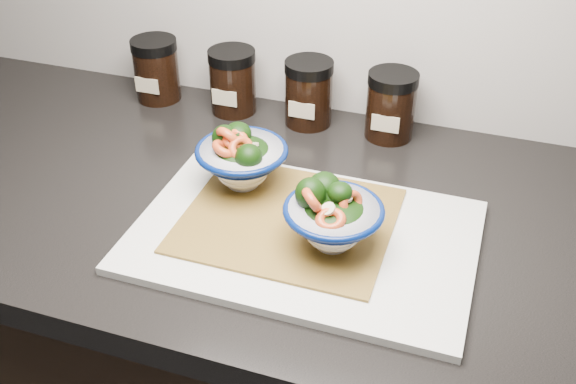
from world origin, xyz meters
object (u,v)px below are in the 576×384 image
(cutting_board, at_px, (304,236))
(bowl_right, at_px, (332,217))
(spice_jar_b, at_px, (233,81))
(spice_jar_a, at_px, (156,69))
(spice_jar_d, at_px, (391,105))
(bowl_left, at_px, (241,159))
(spice_jar_c, at_px, (309,93))

(cutting_board, height_order, bowl_right, bowl_right)
(bowl_right, relative_size, spice_jar_b, 1.14)
(spice_jar_a, distance_m, spice_jar_d, 0.43)
(bowl_right, distance_m, spice_jar_d, 0.32)
(bowl_left, distance_m, spice_jar_c, 0.23)
(bowl_left, height_order, spice_jar_a, bowl_left)
(bowl_left, bearing_deg, spice_jar_c, 83.09)
(spice_jar_b, distance_m, spice_jar_c, 0.14)
(cutting_board, distance_m, spice_jar_c, 0.33)
(cutting_board, height_order, spice_jar_c, spice_jar_c)
(bowl_right, height_order, spice_jar_d, spice_jar_d)
(bowl_left, distance_m, spice_jar_a, 0.35)
(cutting_board, relative_size, bowl_left, 3.37)
(spice_jar_a, xyz_separation_m, spice_jar_c, (0.29, 0.00, 0.00))
(bowl_right, xyz_separation_m, spice_jar_d, (0.01, 0.32, -0.00))
(cutting_board, distance_m, spice_jar_a, 0.49)
(spice_jar_a, height_order, spice_jar_b, same)
(spice_jar_a, xyz_separation_m, spice_jar_d, (0.43, 0.00, 0.00))
(bowl_left, distance_m, spice_jar_d, 0.29)
(bowl_right, distance_m, spice_jar_c, 0.35)
(bowl_left, relative_size, spice_jar_d, 1.18)
(bowl_left, relative_size, spice_jar_c, 1.18)
(spice_jar_d, bearing_deg, spice_jar_c, 180.00)
(cutting_board, relative_size, bowl_right, 3.49)
(bowl_right, bearing_deg, spice_jar_d, 88.35)
(cutting_board, bearing_deg, bowl_left, 147.05)
(spice_jar_a, relative_size, spice_jar_d, 1.00)
(spice_jar_c, relative_size, spice_jar_d, 1.00)
(cutting_board, xyz_separation_m, spice_jar_a, (-0.38, 0.31, 0.05))
(bowl_right, distance_m, spice_jar_a, 0.53)
(spice_jar_a, distance_m, spice_jar_b, 0.15)
(bowl_right, height_order, spice_jar_c, spice_jar_c)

